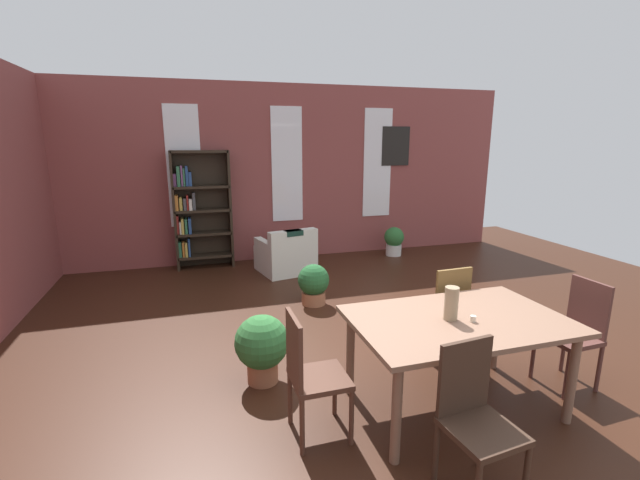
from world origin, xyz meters
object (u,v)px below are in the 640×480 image
at_px(potted_plant_by_shelf, 394,240).
at_px(dining_chair_near_left, 475,415).
at_px(dining_chair_head_left, 310,372).
at_px(armchair_white, 286,256).
at_px(potted_plant_corner, 314,283).
at_px(vase_on_table, 451,303).
at_px(bookshelf_tall, 198,209).
at_px(potted_plant_window, 262,345).
at_px(dining_chair_far_right, 445,308).
at_px(dining_chair_head_right, 576,330).
at_px(dining_table, 458,328).

bearing_deg(potted_plant_by_shelf, dining_chair_near_left, -111.47).
bearing_deg(dining_chair_head_left, dining_chair_near_left, -42.46).
xyz_separation_m(armchair_white, potted_plant_by_shelf, (2.16, 0.44, 0.01)).
bearing_deg(dining_chair_head_left, potted_plant_corner, 73.48).
xyz_separation_m(dining_chair_head_left, armchair_white, (0.70, 3.96, -0.23)).
distance_m(vase_on_table, dining_chair_head_left, 1.19).
height_order(dining_chair_head_left, bookshelf_tall, bookshelf_tall).
distance_m(vase_on_table, potted_plant_window, 1.67).
height_order(vase_on_table, potted_plant_by_shelf, vase_on_table).
bearing_deg(potted_plant_corner, dining_chair_far_right, -64.03).
relative_size(armchair_white, potted_plant_corner, 1.76).
bearing_deg(dining_chair_far_right, bookshelf_tall, 119.47).
xyz_separation_m(dining_chair_far_right, bookshelf_tall, (-2.21, 3.92, 0.48)).
bearing_deg(dining_chair_head_right, bookshelf_tall, 123.08).
distance_m(vase_on_table, potted_plant_by_shelf, 4.77).
height_order(dining_table, bookshelf_tall, bookshelf_tall).
xyz_separation_m(bookshelf_tall, potted_plant_window, (0.42, -3.85, -0.65)).
bearing_deg(potted_plant_corner, potted_plant_window, -119.72).
xyz_separation_m(dining_chair_head_right, armchair_white, (-1.71, 3.96, -0.23)).
distance_m(dining_chair_head_left, potted_plant_by_shelf, 5.25).
relative_size(dining_chair_head_left, armchair_white, 1.00).
relative_size(dining_chair_head_right, dining_chair_head_left, 1.00).
bearing_deg(dining_chair_near_left, potted_plant_by_shelf, 68.53).
relative_size(dining_chair_head_right, potted_plant_window, 1.52).
distance_m(dining_table, potted_plant_by_shelf, 4.72).
xyz_separation_m(dining_chair_near_left, dining_chair_head_left, (-0.82, 0.75, 0.00)).
relative_size(dining_chair_near_left, armchair_white, 1.00).
bearing_deg(potted_plant_window, dining_chair_head_right, -17.29).
relative_size(dining_chair_head_left, potted_plant_window, 1.52).
bearing_deg(armchair_white, dining_chair_head_left, -99.96).
bearing_deg(vase_on_table, potted_plant_by_shelf, 68.61).
bearing_deg(armchair_white, vase_on_table, -83.79).
distance_m(dining_chair_near_left, dining_chair_head_left, 1.12).
relative_size(dining_chair_far_right, dining_chair_head_left, 1.00).
bearing_deg(dining_chair_head_left, dining_chair_far_right, 25.49).
bearing_deg(dining_chair_near_left, dining_chair_head_right, 25.51).
distance_m(potted_plant_corner, potted_plant_window, 1.92).
bearing_deg(bookshelf_tall, dining_chair_head_right, -56.92).
bearing_deg(vase_on_table, potted_plant_window, 148.58).
height_order(dining_table, potted_plant_corner, dining_table).
height_order(vase_on_table, dining_chair_head_left, vase_on_table).
relative_size(dining_table, potted_plant_window, 2.66).
relative_size(dining_chair_far_right, dining_chair_near_left, 1.00).
xyz_separation_m(dining_table, armchair_white, (-0.51, 3.96, -0.41)).
bearing_deg(potted_plant_by_shelf, potted_plant_corner, -137.78).
height_order(vase_on_table, bookshelf_tall, bookshelf_tall).
relative_size(dining_table, dining_chair_head_left, 1.75).
xyz_separation_m(dining_table, dining_chair_head_right, (1.20, 0.00, -0.18)).
xyz_separation_m(dining_chair_head_right, potted_plant_by_shelf, (0.44, 4.40, -0.23)).
relative_size(dining_chair_near_left, potted_plant_by_shelf, 1.77).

